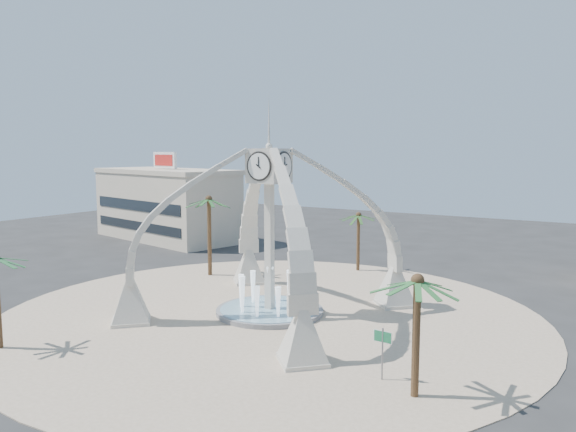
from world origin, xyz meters
The scene contains 9 objects.
ground centered at (0.00, 0.00, 0.00)m, with size 140.00×140.00×0.00m, color #282828.
plaza centered at (0.00, 0.00, 0.03)m, with size 40.00×40.00×0.06m, color #C7AD94.
clock_tower centered at (0.00, 0.00, 6.49)m, with size 17.94×17.94×16.30m.
fountain centered at (0.00, 0.00, 0.29)m, with size 8.00×8.00×3.62m.
building_nw centered at (-32.00, 22.00, 4.83)m, with size 23.75×13.73×11.90m.
palm_east centered at (14.05, -7.94, 5.83)m, with size 4.38×4.38×6.70m.
palm_west centered at (-12.16, 7.59, 7.37)m, with size 4.73×4.73×8.31m.
palm_north centered at (-0.86, 17.26, 5.62)m, with size 4.15×4.15×6.38m.
street_sign centered at (11.89, -6.92, 2.05)m, with size 1.05×0.10×2.87m.
Camera 1 is at (22.90, -33.79, 12.21)m, focal length 35.00 mm.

